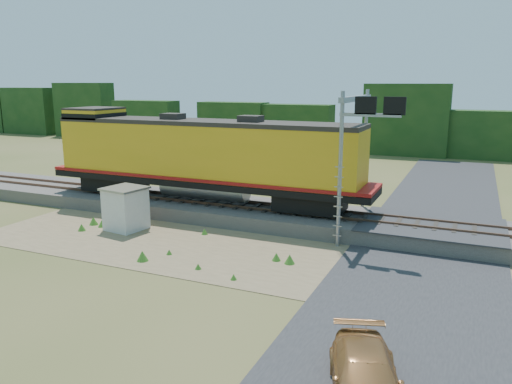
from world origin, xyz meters
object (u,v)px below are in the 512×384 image
at_px(shed, 126,208).
at_px(car, 366,379).
at_px(locomotive, 199,156).
at_px(signal_gantry, 360,129).

distance_m(shed, car, 17.98).
height_order(locomotive, shed, locomotive).
distance_m(shed, signal_gantry, 13.10).
bearing_deg(locomotive, signal_gantry, -4.00).
xyz_separation_m(locomotive, signal_gantry, (9.72, -0.68, 2.01)).
height_order(locomotive, signal_gantry, signal_gantry).
xyz_separation_m(shed, car, (15.06, -9.80, -0.58)).
distance_m(locomotive, car, 19.70).
xyz_separation_m(signal_gantry, car, (3.37, -13.74, -4.98)).
relative_size(signal_gantry, car, 1.77).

